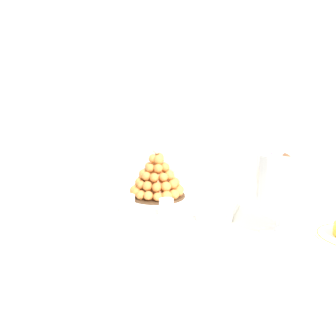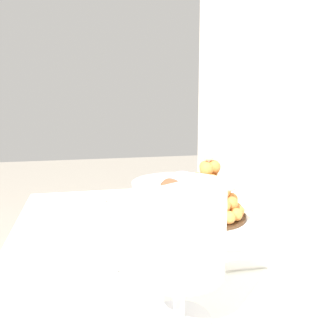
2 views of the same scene
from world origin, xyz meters
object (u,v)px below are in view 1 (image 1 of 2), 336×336
croquembouche (157,178)px  dessert_cup_centre (166,208)px  creme_brulee_ramekin (107,198)px  wine_glass (169,167)px  dessert_cup_left (94,199)px  serving_tray (157,205)px  macaron_goblet (282,182)px  dessert_cup_mid_left (127,204)px  dessert_cup_mid_right (206,213)px

croquembouche → dessert_cup_centre: (0.11, -0.20, -0.05)m
creme_brulee_ramekin → wine_glass: (0.19, 0.17, 0.10)m
croquembouche → wine_glass: croquembouche is taller
dessert_cup_left → wine_glass: (0.21, 0.23, 0.09)m
serving_tray → dessert_cup_centre: dessert_cup_centre is taller
dessert_cup_centre → creme_brulee_ramekin: 0.28m
serving_tray → macaron_goblet: (0.43, -0.11, 0.15)m
serving_tray → wine_glass: wine_glass is taller
dessert_cup_left → creme_brulee_ramekin: dessert_cup_left is taller
serving_tray → wine_glass: bearing=89.8°
dessert_cup_left → macaron_goblet: bearing=-1.6°
dessert_cup_mid_left → serving_tray: bearing=60.0°
dessert_cup_mid_right → creme_brulee_ramekin: bearing=170.8°
macaron_goblet → creme_brulee_ramekin: bearing=173.0°
wine_glass → creme_brulee_ramekin: bearing=-137.5°
dessert_cup_centre → croquembouche: bearing=119.1°
dessert_cup_mid_left → wine_glass: wine_glass is taller
croquembouche → wine_glass: (0.03, 0.05, 0.04)m
dessert_cup_centre → dessert_cup_mid_right: (0.13, 0.01, -0.00)m
serving_tray → macaron_goblet: 0.47m
macaron_goblet → wine_glass: 0.50m
dessert_cup_mid_left → dessert_cup_mid_right: dessert_cup_mid_left is taller
creme_brulee_ramekin → macaron_goblet: macaron_goblet is taller
macaron_goblet → dessert_cup_centre: bearing=179.0°
dessert_cup_left → creme_brulee_ramekin: (0.02, 0.06, -0.01)m
creme_brulee_ramekin → dessert_cup_left: bearing=-108.9°
serving_tray → dessert_cup_centre: 0.14m
wine_glass → dessert_cup_left: bearing=-132.1°
dessert_cup_left → dessert_cup_mid_left: size_ratio=0.89×
serving_tray → croquembouche: bearing=110.8°
wine_glass → macaron_goblet: bearing=-30.2°
croquembouche → dessert_cup_mid_left: bearing=-99.0°
dessert_cup_mid_left → dessert_cup_mid_right: bearing=2.4°
dessert_cup_centre → dessert_cup_mid_right: dessert_cup_centre is taller
dessert_cup_left → dessert_cup_mid_right: 0.42m
serving_tray → dessert_cup_centre: bearing=-54.9°
serving_tray → wine_glass: (0.00, 0.14, 0.12)m
dessert_cup_mid_left → macaron_goblet: size_ratio=0.23×
dessert_cup_left → dessert_cup_mid_left: bearing=-7.0°
croquembouche → dessert_cup_centre: croquembouche is taller
croquembouche → dessert_cup_centre: size_ratio=3.79×
serving_tray → dessert_cup_centre: size_ratio=9.79×
dessert_cup_mid_right → wine_glass: 0.33m
dessert_cup_left → wine_glass: bearing=47.9°
dessert_cup_mid_left → creme_brulee_ramekin: (-0.12, 0.08, -0.01)m
dessert_cup_mid_right → wine_glass: bearing=131.0°
dessert_cup_mid_left → creme_brulee_ramekin: bearing=148.4°
dessert_cup_left → dessert_cup_centre: (0.29, -0.01, 0.00)m
serving_tray → dessert_cup_mid_left: bearing=-120.0°
serving_tray → croquembouche: 0.12m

